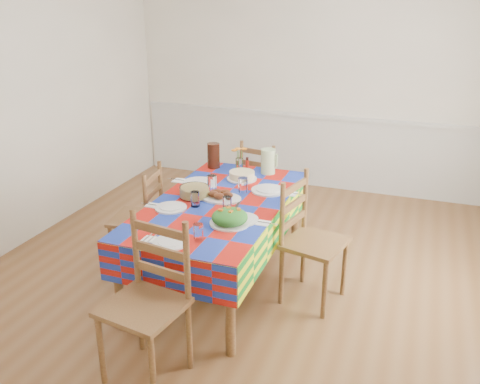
% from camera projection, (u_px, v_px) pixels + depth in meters
% --- Properties ---
extents(room, '(4.58, 5.08, 2.78)m').
position_uv_depth(room, '(241.00, 126.00, 3.87)').
color(room, brown).
rests_on(room, ground).
extents(wainscot, '(4.41, 0.06, 0.92)m').
position_uv_depth(wainscot, '(309.00, 148.00, 6.36)').
color(wainscot, silver).
rests_on(wainscot, room).
extents(dining_table, '(1.01, 1.88, 0.73)m').
position_uv_depth(dining_table, '(219.00, 210.00, 4.11)').
color(dining_table, brown).
rests_on(dining_table, room).
extents(setting_near_head, '(0.40, 0.26, 0.12)m').
position_uv_depth(setting_near_head, '(180.00, 238.00, 3.40)').
color(setting_near_head, white).
rests_on(setting_near_head, dining_table).
extents(setting_left_near, '(0.45, 0.27, 0.12)m').
position_uv_depth(setting_left_near, '(179.00, 204.00, 3.95)').
color(setting_left_near, white).
rests_on(setting_left_near, dining_table).
extents(setting_left_far, '(0.53, 0.31, 0.14)m').
position_uv_depth(setting_left_far, '(203.00, 183.00, 4.39)').
color(setting_left_far, white).
rests_on(setting_left_far, dining_table).
extents(setting_right_near, '(0.47, 0.27, 0.12)m').
position_uv_depth(setting_right_near, '(237.00, 214.00, 3.78)').
color(setting_right_near, white).
rests_on(setting_right_near, dining_table).
extents(setting_right_far, '(0.54, 0.31, 0.14)m').
position_uv_depth(setting_right_far, '(260.00, 189.00, 4.25)').
color(setting_right_far, white).
rests_on(setting_right_far, dining_table).
extents(meat_platter, '(0.35, 0.25, 0.07)m').
position_uv_depth(meat_platter, '(221.00, 196.00, 4.12)').
color(meat_platter, white).
rests_on(meat_platter, dining_table).
extents(salad_platter, '(0.29, 0.29, 0.12)m').
position_uv_depth(salad_platter, '(230.00, 218.00, 3.66)').
color(salad_platter, white).
rests_on(salad_platter, dining_table).
extents(pasta_bowl, '(0.25, 0.25, 0.09)m').
position_uv_depth(pasta_bowl, '(194.00, 192.00, 4.15)').
color(pasta_bowl, white).
rests_on(pasta_bowl, dining_table).
extents(cake, '(0.27, 0.27, 0.07)m').
position_uv_depth(cake, '(242.00, 176.00, 4.55)').
color(cake, white).
rests_on(cake, dining_table).
extents(serving_utensils, '(0.15, 0.33, 0.01)m').
position_uv_depth(serving_utensils, '(231.00, 209.00, 3.92)').
color(serving_utensils, black).
rests_on(serving_utensils, dining_table).
extents(flower_vase, '(0.15, 0.12, 0.24)m').
position_uv_depth(flower_vase, '(239.00, 161.00, 4.75)').
color(flower_vase, white).
rests_on(flower_vase, dining_table).
extents(hot_sauce, '(0.03, 0.03, 0.14)m').
position_uv_depth(hot_sauce, '(247.00, 164.00, 4.74)').
color(hot_sauce, red).
rests_on(hot_sauce, dining_table).
extents(green_pitcher, '(0.13, 0.13, 0.23)m').
position_uv_depth(green_pitcher, '(268.00, 161.00, 4.68)').
color(green_pitcher, '#B3D294').
rests_on(green_pitcher, dining_table).
extents(tea_pitcher, '(0.12, 0.12, 0.24)m').
position_uv_depth(tea_pitcher, '(214.00, 156.00, 4.83)').
color(tea_pitcher, black).
rests_on(tea_pitcher, dining_table).
extents(name_card, '(0.07, 0.02, 0.02)m').
position_uv_depth(name_card, '(167.00, 248.00, 3.31)').
color(name_card, white).
rests_on(name_card, dining_table).
extents(chair_near, '(0.52, 0.51, 1.05)m').
position_uv_depth(chair_near, '(148.00, 303.00, 3.12)').
color(chair_near, brown).
rests_on(chair_near, room).
extents(chair_far, '(0.47, 0.46, 0.93)m').
position_uv_depth(chair_far, '(263.00, 185.00, 5.22)').
color(chair_far, brown).
rests_on(chair_far, room).
extents(chair_left, '(0.45, 0.47, 0.94)m').
position_uv_depth(chair_left, '(141.00, 218.00, 4.42)').
color(chair_left, brown).
rests_on(chair_left, room).
extents(chair_right, '(0.51, 0.53, 1.01)m').
position_uv_depth(chair_right, '(309.00, 241.00, 3.93)').
color(chair_right, brown).
rests_on(chair_right, room).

